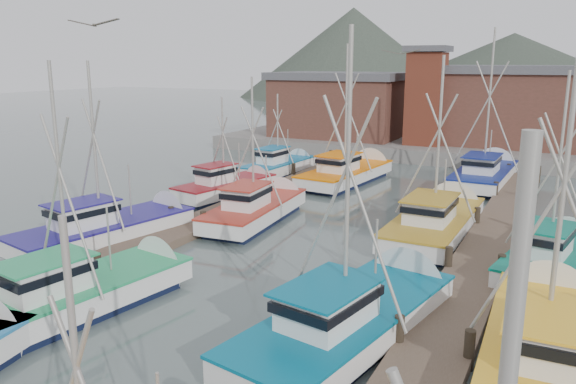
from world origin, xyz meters
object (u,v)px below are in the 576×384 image
at_px(boat_8, 259,208).
at_px(boat_12, 350,172).
at_px(lookout_tower, 426,95).
at_px(boat_4, 89,290).

xyz_separation_m(boat_8, boat_12, (0.77, 11.60, 0.01)).
xyz_separation_m(lookout_tower, boat_8, (-2.83, -24.48, -4.87)).
height_order(boat_4, boat_8, boat_4).
bearing_deg(lookout_tower, boat_8, -96.60).
bearing_deg(boat_4, lookout_tower, 95.12).
bearing_deg(lookout_tower, boat_4, -93.85).
xyz_separation_m(lookout_tower, boat_4, (-2.48, -36.91, -4.87)).
xyz_separation_m(boat_4, boat_8, (-0.35, 12.44, -0.00)).
distance_m(boat_4, boat_12, 24.04).
xyz_separation_m(lookout_tower, boat_12, (-2.06, -12.88, -4.86)).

